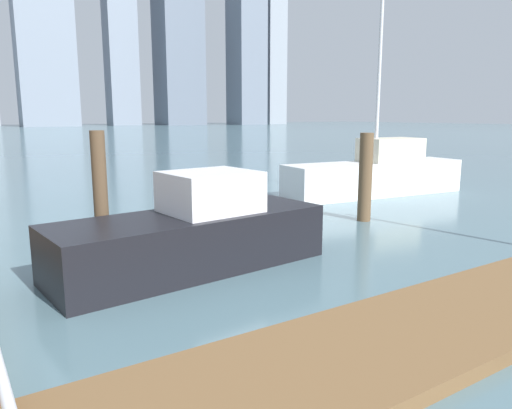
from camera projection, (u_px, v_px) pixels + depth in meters
name	position (u px, v px, depth m)	size (l,w,h in m)	color
ground_plane	(103.00, 225.00, 12.31)	(300.00, 300.00, 0.00)	slate
floating_dock	(441.00, 324.00, 6.30)	(10.90, 2.00, 0.18)	brown
dock_piling_2	(101.00, 200.00, 8.78)	(0.26, 0.26, 2.49)	brown
dock_piling_4	(365.00, 177.00, 12.67)	(0.35, 0.35, 2.31)	brown
moored_boat_0	(377.00, 173.00, 17.00)	(6.96, 2.22, 8.78)	white
moored_boat_1	(194.00, 234.00, 8.77)	(5.15, 2.15, 1.75)	black
skyline_tower_4	(119.00, 11.00, 129.56)	(7.76, 8.27, 60.31)	gray
skyline_tower_5	(179.00, 57.00, 136.57)	(11.91, 10.07, 38.05)	slate
skyline_tower_6	(246.00, 18.00, 140.29)	(9.11, 8.63, 60.94)	slate
skyline_tower_7	(272.00, 11.00, 147.14)	(6.41, 7.54, 68.07)	#8C939E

